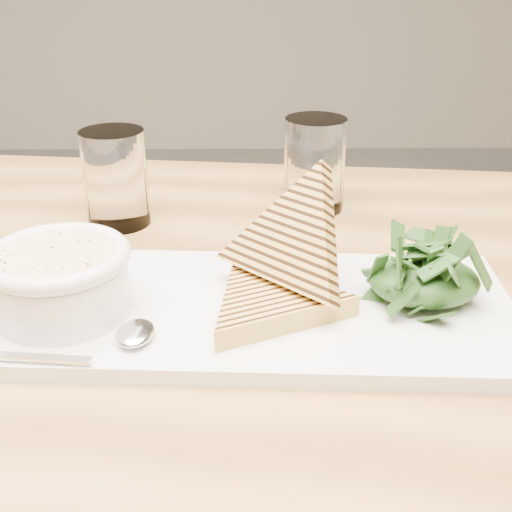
{
  "coord_description": "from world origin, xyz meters",
  "views": [
    {
      "loc": [
        0.25,
        -0.4,
        1.03
      ],
      "look_at": [
        0.25,
        0.1,
        0.78
      ],
      "focal_mm": 45.0,
      "sensor_mm": 36.0,
      "label": 1
    }
  ],
  "objects_px": {
    "table_top": "(189,342)",
    "soup_bowl": "(62,288)",
    "glass_near": "(116,178)",
    "platter": "(256,310)",
    "glass_far": "(314,164)"
  },
  "relations": [
    {
      "from": "table_top",
      "to": "soup_bowl",
      "type": "relative_size",
      "value": 11.85
    },
    {
      "from": "table_top",
      "to": "glass_near",
      "type": "bearing_deg",
      "value": 113.94
    },
    {
      "from": "platter",
      "to": "glass_near",
      "type": "distance_m",
      "value": 0.27
    },
    {
      "from": "glass_near",
      "to": "glass_far",
      "type": "bearing_deg",
      "value": 10.96
    },
    {
      "from": "soup_bowl",
      "to": "glass_near",
      "type": "distance_m",
      "value": 0.22
    },
    {
      "from": "platter",
      "to": "glass_near",
      "type": "relative_size",
      "value": 4.06
    },
    {
      "from": "glass_far",
      "to": "soup_bowl",
      "type": "bearing_deg",
      "value": -131.46
    },
    {
      "from": "platter",
      "to": "glass_far",
      "type": "distance_m",
      "value": 0.27
    },
    {
      "from": "table_top",
      "to": "glass_far",
      "type": "bearing_deg",
      "value": 63.33
    },
    {
      "from": "glass_near",
      "to": "table_top",
      "type": "bearing_deg",
      "value": -66.06
    },
    {
      "from": "soup_bowl",
      "to": "table_top",
      "type": "bearing_deg",
      "value": 1.64
    },
    {
      "from": "glass_near",
      "to": "soup_bowl",
      "type": "bearing_deg",
      "value": -91.5
    },
    {
      "from": "table_top",
      "to": "glass_far",
      "type": "height_order",
      "value": "glass_far"
    },
    {
      "from": "platter",
      "to": "soup_bowl",
      "type": "distance_m",
      "value": 0.17
    },
    {
      "from": "soup_bowl",
      "to": "glass_far",
      "type": "bearing_deg",
      "value": 48.54
    }
  ]
}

